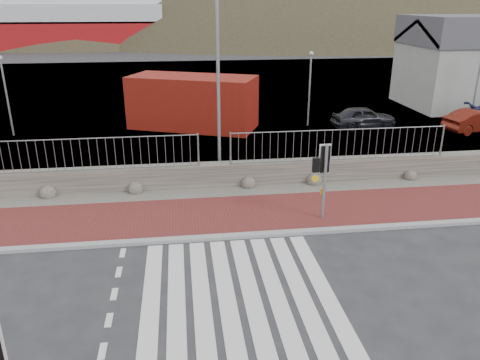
{
  "coord_description": "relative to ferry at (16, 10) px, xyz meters",
  "views": [
    {
      "loc": [
        -1.21,
        -9.42,
        6.66
      ],
      "look_at": [
        0.41,
        3.0,
        1.86
      ],
      "focal_mm": 35.0,
      "sensor_mm": 36.0,
      "label": 1
    }
  ],
  "objects": [
    {
      "name": "car_a",
      "position": [
        33.6,
        -52.84,
        -4.76
      ],
      "size": [
        3.64,
        1.69,
        1.21
      ],
      "primitive_type": "imported",
      "rotation": [
        0.0,
        0.0,
        1.65
      ],
      "color": "black",
      "rests_on": "ground"
    },
    {
      "name": "ferry",
      "position": [
        0.0,
        0.0,
        0.0
      ],
      "size": [
        50.0,
        16.0,
        20.0
      ],
      "color": "maroon",
      "rests_on": "ground"
    },
    {
      "name": "water",
      "position": [
        24.65,
        -5.0,
        -5.36
      ],
      "size": [
        220.0,
        50.0,
        0.05
      ],
      "primitive_type": "cube",
      "color": "#3F4C54",
      "rests_on": "ground"
    },
    {
      "name": "traffic_signal_far",
      "position": [
        27.83,
        -64.05,
        -3.51
      ],
      "size": [
        0.61,
        0.24,
        2.55
      ],
      "rotation": [
        0.0,
        0.0,
        3.2
      ],
      "color": "gray",
      "rests_on": "ground"
    },
    {
      "name": "shipping_container",
      "position": [
        24.18,
        -51.51,
        -3.94
      ],
      "size": [
        7.39,
        5.27,
        2.84
      ],
      "primitive_type": "cube",
      "rotation": [
        0.0,
        0.0,
        -0.4
      ],
      "color": "maroon",
      "rests_on": "ground"
    },
    {
      "name": "quay",
      "position": [
        24.65,
        -40.0,
        -5.36
      ],
      "size": [
        120.0,
        40.0,
        0.5
      ],
      "primitive_type": "cube",
      "color": "#4C4C4F",
      "rests_on": "ground"
    },
    {
      "name": "gravel_strip",
      "position": [
        24.65,
        -61.4,
        -5.33
      ],
      "size": [
        40.0,
        1.5,
        0.06
      ],
      "primitive_type": "cube",
      "color": "#59544C",
      "rests_on": "ground"
    },
    {
      "name": "stone_wall",
      "position": [
        24.65,
        -60.6,
        -4.91
      ],
      "size": [
        40.0,
        0.6,
        0.9
      ],
      "primitive_type": "cube",
      "color": "#4C473E",
      "rests_on": "ground"
    },
    {
      "name": "sidewalk_far",
      "position": [
        24.65,
        -63.4,
        -5.32
      ],
      "size": [
        40.0,
        3.0,
        0.08
      ],
      "primitive_type": "cube",
      "color": "maroon",
      "rests_on": "ground"
    },
    {
      "name": "kerb_far",
      "position": [
        24.65,
        -64.9,
        -5.31
      ],
      "size": [
        40.0,
        0.25,
        0.12
      ],
      "primitive_type": "cube",
      "color": "gray",
      "rests_on": "ground"
    },
    {
      "name": "hills_backdrop",
      "position": [
        31.4,
        20.0,
        -28.42
      ],
      "size": [
        254.0,
        90.0,
        100.0
      ],
      "color": "#2F311D",
      "rests_on": "ground"
    },
    {
      "name": "streetlight",
      "position": [
        25.03,
        -59.84,
        -1.19
      ],
      "size": [
        1.52,
        0.67,
        7.41
      ],
      "rotation": [
        0.0,
        0.0,
        -0.35
      ],
      "color": "gray",
      "rests_on": "ground"
    },
    {
      "name": "ground",
      "position": [
        24.65,
        -67.9,
        -5.36
      ],
      "size": [
        220.0,
        220.0,
        0.0
      ],
      "primitive_type": "plane",
      "color": "#28282B",
      "rests_on": "ground"
    },
    {
      "name": "railing",
      "position": [
        24.65,
        -60.75,
        -3.54
      ],
      "size": [
        18.07,
        0.07,
        1.22
      ],
      "color": "gray",
      "rests_on": "stone_wall"
    },
    {
      "name": "car_b",
      "position": [
        39.36,
        -54.45,
        -4.76
      ],
      "size": [
        3.85,
        2.0,
        1.21
      ],
      "primitive_type": "imported",
      "rotation": [
        0.0,
        0.0,
        1.78
      ],
      "color": "#60170D",
      "rests_on": "ground"
    },
    {
      "name": "zebra_crossing",
      "position": [
        24.65,
        -67.9,
        -5.36
      ],
      "size": [
        4.62,
        5.6,
        0.01
      ],
      "color": "silver",
      "rests_on": "ground"
    }
  ]
}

